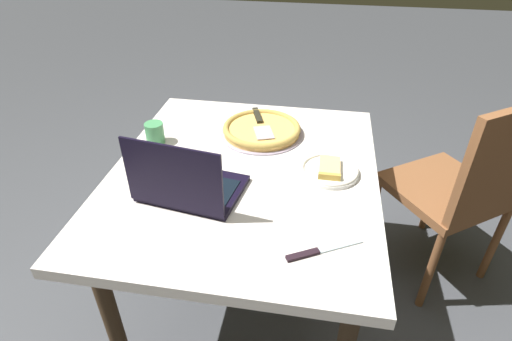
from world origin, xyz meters
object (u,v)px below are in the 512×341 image
drink_cup (155,133)px  chair_near (464,186)px  pizza_plate (329,170)px  table_knife (317,251)px  laptop (187,185)px  dining_table (244,189)px  pizza_tray (262,130)px

drink_cup → chair_near: bearing=-82.7°
pizza_plate → drink_cup: (0.10, 0.69, 0.03)m
table_knife → chair_near: chair_near is taller
chair_near → drink_cup: bearing=97.3°
laptop → dining_table: bearing=-39.2°
dining_table → chair_near: chair_near is taller
pizza_plate → table_knife: size_ratio=0.98×
table_knife → chair_near: (0.66, -0.59, -0.18)m
pizza_plate → chair_near: size_ratio=0.22×
pizza_tray → drink_cup: size_ratio=4.09×
pizza_plate → table_knife: (-0.40, 0.02, -0.01)m
chair_near → laptop: bearing=115.3°
pizza_plate → drink_cup: drink_cup is taller
dining_table → pizza_tray: bearing=-4.5°
laptop → drink_cup: bearing=36.2°
dining_table → pizza_plate: size_ratio=5.24×
table_knife → chair_near: size_ratio=0.23×
dining_table → table_knife: (-0.36, -0.28, 0.09)m
laptop → pizza_plate: size_ratio=1.68×
dining_table → chair_near: size_ratio=1.18×
table_knife → dining_table: bearing=37.6°
dining_table → pizza_tray: size_ratio=3.20×
dining_table → chair_near: 0.93m
table_knife → drink_cup: bearing=52.9°
dining_table → laptop: laptop is taller
dining_table → laptop: bearing=140.8°
dining_table → chair_near: bearing=-71.0°
chair_near → pizza_tray: bearing=91.6°
dining_table → drink_cup: (0.14, 0.38, 0.13)m
pizza_tray → table_knife: bearing=-158.1°
pizza_tray → table_knife: 0.69m
dining_table → drink_cup: 0.43m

